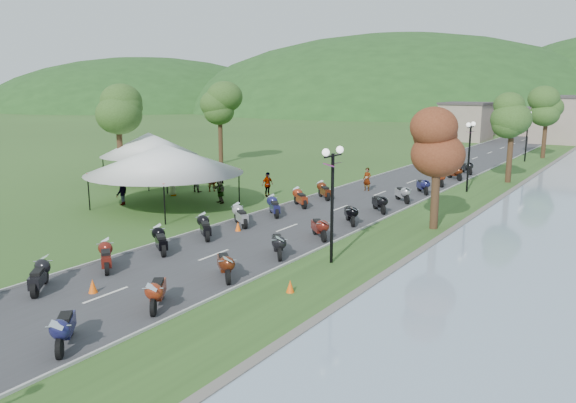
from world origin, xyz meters
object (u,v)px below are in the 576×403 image
Objects in this scene: pedestrian_b at (197,192)px; pedestrian_a at (212,191)px; vendor_tent_main at (165,176)px; pedestrian_c at (122,205)px.

pedestrian_a is at bearing -133.62° from pedestrian_b.
vendor_tent_main is 6.20m from pedestrian_a.
vendor_tent_main is at bearing 115.65° from pedestrian_b.
vendor_tent_main reaches higher than pedestrian_b.
vendor_tent_main is 5.74m from pedestrian_b.
pedestrian_a is 1.06× the size of pedestrian_b.
pedestrian_c is (-2.89, -1.12, -2.00)m from vendor_tent_main.
pedestrian_b is at bearing 160.22° from pedestrian_a.
pedestrian_a reaches higher than pedestrian_b.
pedestrian_c is at bearing -158.84° from vendor_tent_main.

